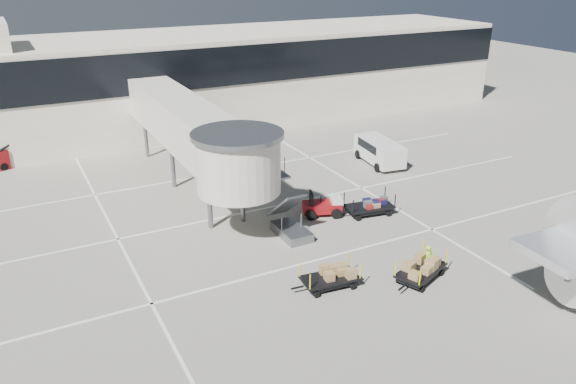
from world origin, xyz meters
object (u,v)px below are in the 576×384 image
box_cart_near (422,269)px  ground_worker (428,260)px  box_cart_far (331,277)px  minivan (378,149)px  suitcase_cart (369,207)px  baggage_tug (323,206)px

box_cart_near → ground_worker: bearing=-1.9°
box_cart_far → ground_worker: ground_worker is taller
minivan → suitcase_cart: bearing=-121.5°
box_cart_near → ground_worker: size_ratio=2.20×
box_cart_near → minivan: 16.46m
box_cart_near → box_cart_far: (-4.20, 1.39, -0.03)m
baggage_tug → ground_worker: size_ratio=1.62×
box_cart_near → ground_worker: 0.59m
baggage_tug → box_cart_near: baggage_tug is taller
ground_worker → minivan: bearing=43.3°
box_cart_near → ground_worker: ground_worker is taller
suitcase_cart → ground_worker: size_ratio=2.28×
suitcase_cart → box_cart_near: 7.48m
suitcase_cart → box_cart_near: (-2.01, -7.20, 0.06)m
baggage_tug → box_cart_near: 8.42m
box_cart_near → box_cart_far: bearing=139.8°
baggage_tug → suitcase_cart: 2.73m
baggage_tug → suitcase_cart: bearing=-5.5°
baggage_tug → ground_worker: ground_worker is taller
suitcase_cart → ground_worker: 7.19m
baggage_tug → box_cart_far: size_ratio=0.77×
baggage_tug → ground_worker: (0.95, -8.22, 0.23)m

